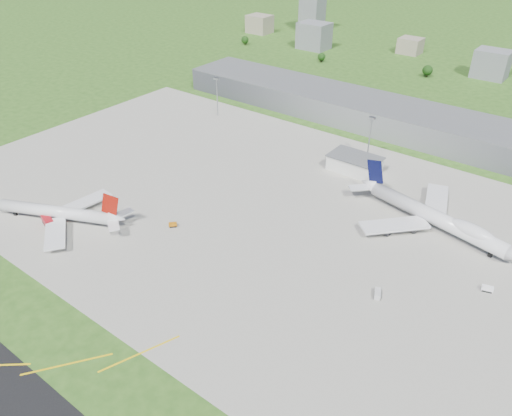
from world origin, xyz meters
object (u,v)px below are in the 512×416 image
Objects in this scene: fire_truck at (48,222)px; tug_yellow at (173,225)px; van_white_far at (487,289)px; airliner_red_twin at (60,213)px; van_white_near at (377,294)px; airliner_blue_quad at (435,218)px.

tug_yellow is at bearing 53.47° from fire_truck.
tug_yellow is at bearing -177.69° from van_white_far.
airliner_red_twin is at bearing 165.25° from tug_yellow.
airliner_red_twin is at bearing 84.04° from fire_truck.
van_white_far is at bearing -71.51° from van_white_near.
fire_truck is at bearing 168.58° from tug_yellow.
tug_yellow is 130.91m from van_white_far.
airliner_red_twin is 51.29m from tug_yellow.
airliner_red_twin is 6.50m from fire_truck.
airliner_red_twin is 11.35× the size of van_white_near.
van_white_near is (-0.07, -56.01, -4.53)m from airliner_blue_quad.
airliner_red_twin is 180.90m from van_white_far.
van_white_near is (138.20, 46.53, -0.68)m from fire_truck.
airliner_red_twin reaches higher than tug_yellow.
van_white_far is (31.30, 27.80, -0.16)m from van_white_near.
van_white_near is at bearing -154.40° from van_white_far.
fire_truck is 185.08m from van_white_far.
van_white_far is (167.20, 68.96, -3.68)m from airliner_red_twin.
tug_yellow is 0.89× the size of van_white_far.
van_white_near is 41.87m from van_white_far.
airliner_blue_quad is 14.57× the size of van_white_near.
van_white_far is at bearing 40.89° from fire_truck.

